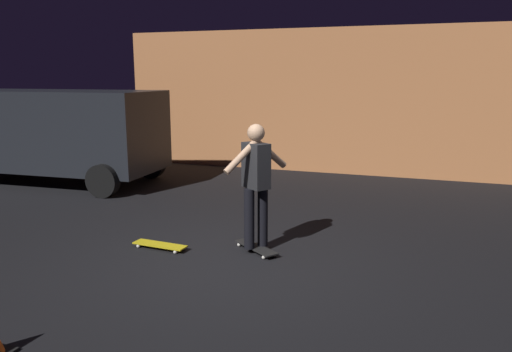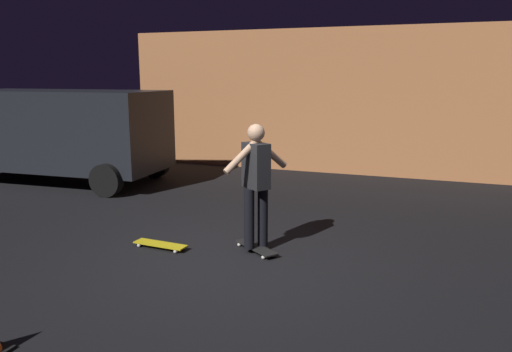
# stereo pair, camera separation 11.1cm
# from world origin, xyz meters

# --- Properties ---
(ground_plane) EXTENTS (28.00, 28.00, 0.00)m
(ground_plane) POSITION_xyz_m (0.00, 0.00, 0.00)
(ground_plane) COLOR black
(low_building) EXTENTS (11.07, 3.77, 3.46)m
(low_building) POSITION_xyz_m (0.14, 8.34, 1.73)
(low_building) COLOR #C67A47
(low_building) RESTS_ON ground_plane
(parked_van) EXTENTS (4.70, 2.42, 2.03)m
(parked_van) POSITION_xyz_m (-5.50, 3.41, 1.16)
(parked_van) COLOR black
(parked_van) RESTS_ON ground_plane
(skateboard_ridden) EXTENTS (0.75, 0.62, 0.07)m
(skateboard_ridden) POSITION_xyz_m (0.17, 0.60, 0.06)
(skateboard_ridden) COLOR black
(skateboard_ridden) RESTS_ON ground_plane
(skateboard_spare) EXTENTS (0.79, 0.26, 0.07)m
(skateboard_spare) POSITION_xyz_m (-1.12, 0.25, 0.06)
(skateboard_spare) COLOR gold
(skateboard_spare) RESTS_ON ground_plane
(skater) EXTENTS (0.65, 0.85, 1.67)m
(skater) POSITION_xyz_m (0.17, 0.60, 1.04)
(skater) COLOR black
(skater) RESTS_ON skateboard_ridden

